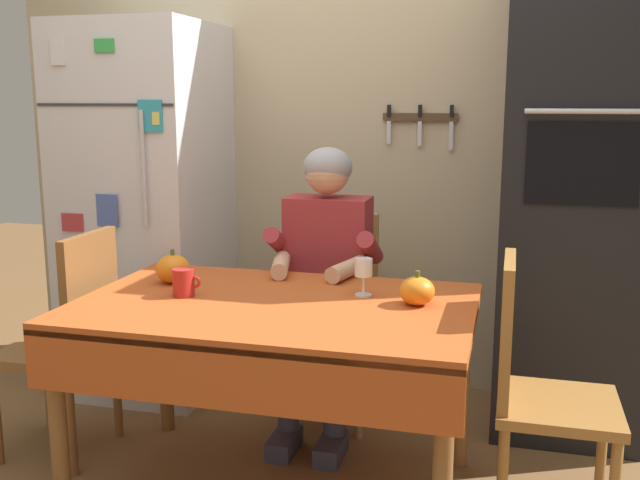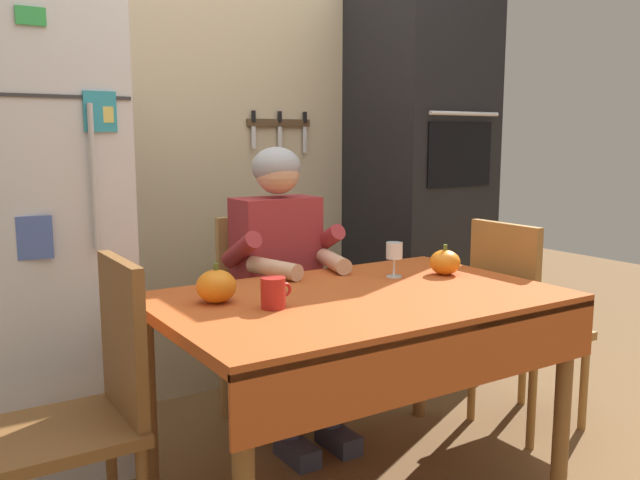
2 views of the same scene
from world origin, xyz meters
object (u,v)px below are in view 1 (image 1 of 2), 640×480
(wine_glass, at_px, (364,270))
(pumpkin_medium, at_px, (173,269))
(wall_oven, at_px, (574,193))
(pumpkin_large, at_px, (417,291))
(coffee_mug, at_px, (184,282))
(chair_behind_person, at_px, (335,306))
(chair_right_side, at_px, (535,382))
(seated_person, at_px, (324,267))
(chair_left_side, at_px, (71,334))
(refrigerator, at_px, (147,211))
(dining_table, at_px, (273,326))

(wine_glass, height_order, pumpkin_medium, wine_glass)
(wall_oven, relative_size, pumpkin_large, 17.12)
(coffee_mug, relative_size, pumpkin_large, 0.88)
(chair_behind_person, distance_m, chair_right_side, 1.13)
(seated_person, bearing_deg, wall_oven, 17.37)
(wall_oven, bearing_deg, pumpkin_large, -124.51)
(pumpkin_large, bearing_deg, chair_behind_person, 124.15)
(chair_left_side, bearing_deg, chair_right_side, -1.27)
(chair_behind_person, distance_m, coffee_mug, 0.91)
(wall_oven, relative_size, wine_glass, 15.10)
(pumpkin_medium, bearing_deg, chair_behind_person, 51.02)
(refrigerator, bearing_deg, chair_left_side, -86.32)
(chair_left_side, height_order, wine_glass, chair_left_side)
(chair_left_side, bearing_deg, pumpkin_medium, 7.79)
(seated_person, relative_size, chair_left_side, 1.34)
(dining_table, relative_size, seated_person, 1.12)
(pumpkin_medium, bearing_deg, refrigerator, 124.39)
(wine_glass, bearing_deg, dining_table, -147.92)
(seated_person, height_order, coffee_mug, seated_person)
(chair_behind_person, height_order, wine_glass, chair_behind_person)
(dining_table, bearing_deg, chair_right_side, 4.99)
(refrigerator, distance_m, dining_table, 1.32)
(refrigerator, height_order, pumpkin_large, refrigerator)
(dining_table, relative_size, pumpkin_large, 11.41)
(dining_table, relative_size, pumpkin_medium, 10.47)
(seated_person, bearing_deg, pumpkin_medium, -139.43)
(wine_glass, bearing_deg, coffee_mug, -164.90)
(wall_oven, distance_m, pumpkin_large, 1.02)
(coffee_mug, bearing_deg, wall_oven, 33.24)
(refrigerator, xyz_separation_m, coffee_mug, (0.61, -0.87, -0.11))
(wine_glass, relative_size, pumpkin_medium, 1.04)
(wall_oven, bearing_deg, refrigerator, -178.86)
(seated_person, bearing_deg, dining_table, -92.89)
(wine_glass, xyz_separation_m, pumpkin_medium, (-0.76, -0.00, -0.04))
(wall_oven, height_order, dining_table, wall_oven)
(wine_glass, bearing_deg, refrigerator, 150.43)
(refrigerator, relative_size, wine_glass, 12.94)
(chair_behind_person, relative_size, wine_glass, 6.69)
(coffee_mug, height_order, pumpkin_large, pumpkin_large)
(pumpkin_large, bearing_deg, pumpkin_medium, 176.06)
(wall_oven, relative_size, coffee_mug, 19.43)
(seated_person, relative_size, pumpkin_large, 10.15)
(seated_person, distance_m, pumpkin_large, 0.68)
(chair_left_side, bearing_deg, seated_person, 27.53)
(dining_table, distance_m, chair_behind_person, 0.81)
(chair_behind_person, height_order, coffee_mug, chair_behind_person)
(refrigerator, height_order, chair_right_side, refrigerator)
(chair_behind_person, bearing_deg, chair_right_side, -39.37)
(wall_oven, distance_m, wine_glass, 1.08)
(chair_right_side, xyz_separation_m, pumpkin_medium, (-1.37, 0.10, 0.28))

